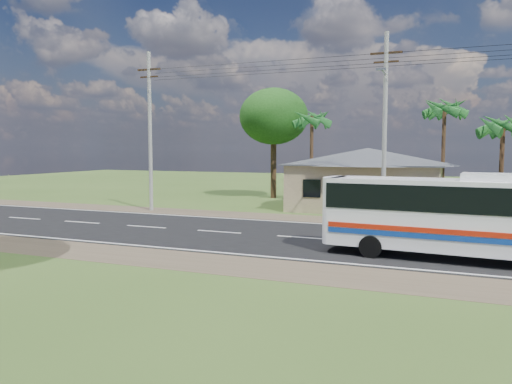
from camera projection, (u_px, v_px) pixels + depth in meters
ground at (302, 238)px, 24.40m from camera, size 120.00×120.00×0.00m
road at (302, 238)px, 24.40m from camera, size 120.00×16.00×0.03m
house at (367, 172)px, 35.81m from camera, size 12.40×10.00×5.00m
utility_poles at (379, 124)px, 28.90m from camera, size 32.80×2.22×11.00m
palm_near at (503, 126)px, 30.53m from camera, size 2.80×2.80×6.70m
palm_mid at (445, 110)px, 35.87m from camera, size 2.80×2.80×8.20m
palm_far at (312, 120)px, 40.09m from camera, size 2.80×2.80×7.70m
tree_behind_house at (274, 117)px, 43.39m from camera, size 6.00×6.00×9.61m
coach_bus at (473, 211)px, 19.10m from camera, size 11.17×3.11×3.43m
motorcycle at (407, 217)px, 28.44m from camera, size 1.70×0.61×0.89m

